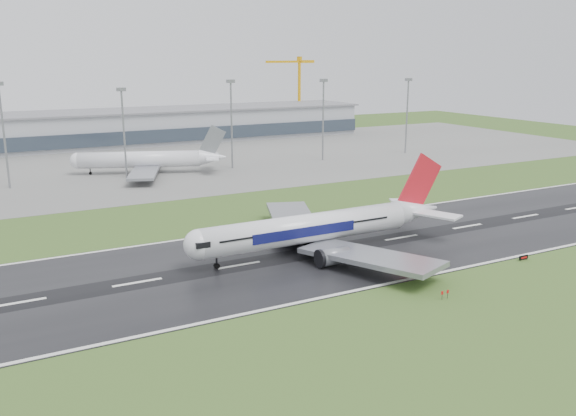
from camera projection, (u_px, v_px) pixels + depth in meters
ground at (326, 251)px, 127.42m from camera, size 520.00×520.00×0.00m
runway at (326, 251)px, 127.41m from camera, size 400.00×45.00×0.10m
apron at (158, 163)px, 234.52m from camera, size 400.00×130.00×0.08m
terminal at (121, 128)px, 284.13m from camera, size 240.00×36.00×15.00m
main_airliner at (324, 209)px, 125.33m from camera, size 61.28×58.38×18.02m
parked_airliner at (146, 151)px, 210.80m from camera, size 69.40×67.22×16.06m
tower_crane at (299, 93)px, 341.49m from camera, size 38.75×17.55×40.72m
runway_sign at (524, 258)px, 121.31m from camera, size 2.31×0.40×1.04m
floodmast_1 at (4, 138)px, 184.54m from camera, size 0.64×0.64×31.54m
floodmast_2 at (124, 135)px, 201.42m from camera, size 0.64×0.64×28.99m
floodmast_3 at (232, 126)px, 218.88m from camera, size 0.64×0.64×30.96m
floodmast_4 at (323, 122)px, 236.61m from camera, size 0.64×0.64×30.62m
floodmast_5 at (407, 117)px, 255.56m from camera, size 0.64×0.64×30.29m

